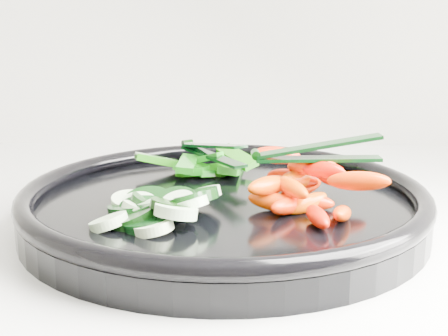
{
  "coord_description": "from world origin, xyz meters",
  "views": [
    {
      "loc": [
        0.02,
        1.08,
        1.12
      ],
      "look_at": [
        0.0,
        1.63,
        0.99
      ],
      "focal_mm": 50.0,
      "sensor_mm": 36.0,
      "label": 1
    }
  ],
  "objects": [
    {
      "name": "cucumber_pile",
      "position": [
        -0.05,
        1.58,
        0.96
      ],
      "size": [
        0.11,
        0.11,
        0.04
      ],
      "color": "black",
      "rests_on": "veggie_tray"
    },
    {
      "name": "tong_pepper",
      "position": [
        -0.01,
        1.73,
        0.98
      ],
      "size": [
        0.08,
        0.1,
        0.02
      ],
      "color": "black",
      "rests_on": "pepper_pile"
    },
    {
      "name": "carrot_pile",
      "position": [
        0.08,
        1.61,
        0.98
      ],
      "size": [
        0.12,
        0.14,
        0.05
      ],
      "color": "#FF6200",
      "rests_on": "veggie_tray"
    },
    {
      "name": "pepper_pile",
      "position": [
        -0.02,
        1.73,
        0.96
      ],
      "size": [
        0.13,
        0.1,
        0.04
      ],
      "color": "#0B6A0A",
      "rests_on": "veggie_tray"
    },
    {
      "name": "tong_carrot",
      "position": [
        0.08,
        1.61,
        1.0
      ],
      "size": [
        0.11,
        0.02,
        0.02
      ],
      "color": "black",
      "rests_on": "carrot_pile"
    },
    {
      "name": "veggie_tray",
      "position": [
        0.0,
        1.63,
        0.95
      ],
      "size": [
        0.46,
        0.46,
        0.04
      ],
      "color": "black",
      "rests_on": "counter"
    }
  ]
}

